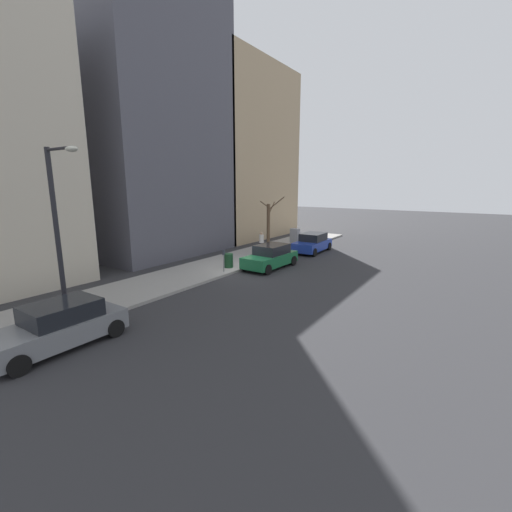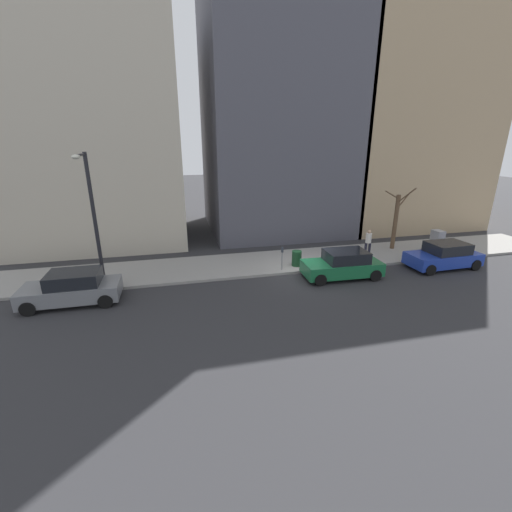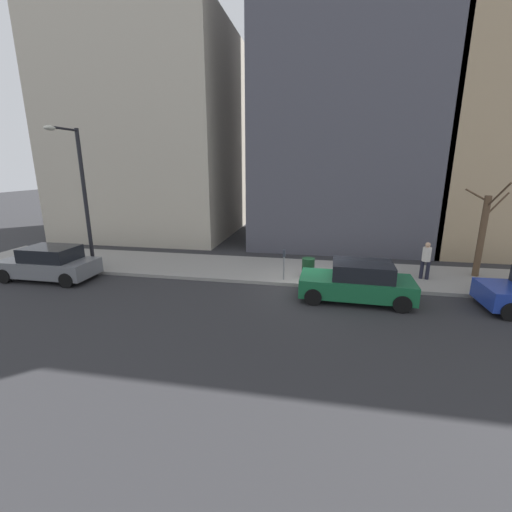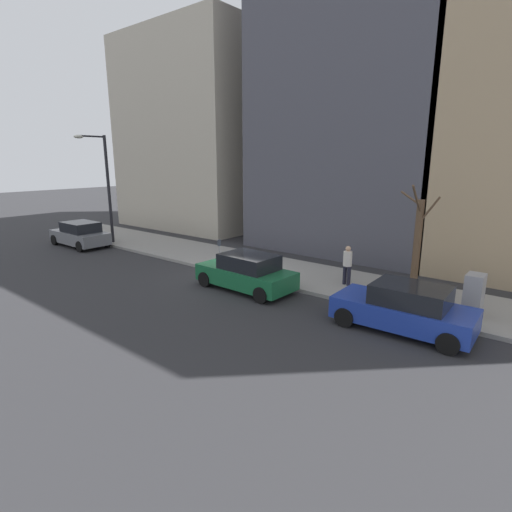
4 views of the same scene
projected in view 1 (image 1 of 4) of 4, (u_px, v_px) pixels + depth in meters
The scene contains 13 objects.
ground_plane at pixel (243, 271), 21.72m from camera, with size 120.00×120.00×0.00m, color #2B2B2D.
sidewalk at pixel (218, 265), 22.80m from camera, with size 4.00×36.00×0.15m, color gray.
parked_car_blue at pixel (312, 243), 27.59m from camera, with size 2.01×4.24×1.52m.
parked_car_green at pixel (270, 257), 22.34m from camera, with size 2.05×4.26×1.52m.
parked_car_grey at pixel (59, 326), 11.41m from camera, with size 1.93×4.21×1.52m.
parking_meter at pixel (224, 258), 20.69m from camera, with size 0.14×0.10×1.35m.
utility_box at pixel (295, 237), 30.06m from camera, with size 0.83×0.61×1.43m.
streetlamp at pixel (59, 223), 12.31m from camera, with size 1.97×0.32×6.50m.
bare_tree at pixel (269, 224), 28.57m from camera, with size 1.73×1.60×4.27m.
trash_bin at pixel (229, 260), 21.86m from camera, with size 0.56×0.56×0.90m, color #14381E.
pedestrian_near_meter at pixel (261, 241), 26.33m from camera, with size 0.36×0.38×1.66m.
office_tower_left at pixel (223, 155), 36.23m from camera, with size 11.87×11.87×16.79m, color tan.
office_block_center at pixel (137, 103), 26.31m from camera, with size 10.74×10.74×22.99m, color #4C4C56.
Camera 1 is at (-12.46, 17.01, 5.37)m, focal length 24.00 mm.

